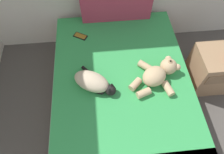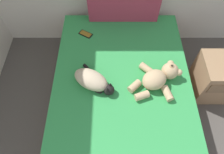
{
  "view_description": "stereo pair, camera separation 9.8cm",
  "coord_description": "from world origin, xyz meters",
  "px_view_note": "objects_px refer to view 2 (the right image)",
  "views": [
    {
      "loc": [
        1.31,
        1.63,
        2.14
      ],
      "look_at": [
        1.41,
        2.64,
        0.53
      ],
      "focal_mm": 32.35,
      "sensor_mm": 36.0,
      "label": 1
    },
    {
      "loc": [
        1.41,
        1.63,
        2.14
      ],
      "look_at": [
        1.41,
        2.64,
        0.53
      ],
      "focal_mm": 32.35,
      "sensor_mm": 36.0,
      "label": 2
    }
  ],
  "objects_px": {
    "cat": "(93,81)",
    "nightstand": "(219,78)",
    "bed": "(121,95)",
    "teddy_bear": "(159,78)",
    "patterned_cushion": "(124,3)",
    "cell_phone": "(86,34)"
  },
  "relations": [
    {
      "from": "cat",
      "to": "nightstand",
      "type": "distance_m",
      "value": 1.4
    },
    {
      "from": "bed",
      "to": "teddy_bear",
      "type": "distance_m",
      "value": 0.46
    },
    {
      "from": "patterned_cushion",
      "to": "cell_phone",
      "type": "xyz_separation_m",
      "value": [
        -0.42,
        -0.26,
        -0.2
      ]
    },
    {
      "from": "bed",
      "to": "patterned_cushion",
      "type": "height_order",
      "value": "patterned_cushion"
    },
    {
      "from": "teddy_bear",
      "to": "cat",
      "type": "bearing_deg",
      "value": -176.93
    },
    {
      "from": "cat",
      "to": "nightstand",
      "type": "relative_size",
      "value": 0.78
    },
    {
      "from": "teddy_bear",
      "to": "cell_phone",
      "type": "height_order",
      "value": "teddy_bear"
    },
    {
      "from": "patterned_cushion",
      "to": "nightstand",
      "type": "height_order",
      "value": "patterned_cushion"
    },
    {
      "from": "cell_phone",
      "to": "bed",
      "type": "bearing_deg",
      "value": -58.4
    },
    {
      "from": "teddy_bear",
      "to": "bed",
      "type": "bearing_deg",
      "value": -176.52
    },
    {
      "from": "patterned_cushion",
      "to": "cat",
      "type": "distance_m",
      "value": 0.97
    },
    {
      "from": "bed",
      "to": "cell_phone",
      "type": "distance_m",
      "value": 0.79
    },
    {
      "from": "cat",
      "to": "cell_phone",
      "type": "xyz_separation_m",
      "value": [
        -0.12,
        0.65,
        -0.07
      ]
    },
    {
      "from": "patterned_cushion",
      "to": "cell_phone",
      "type": "height_order",
      "value": "patterned_cushion"
    },
    {
      "from": "cat",
      "to": "teddy_bear",
      "type": "height_order",
      "value": "teddy_bear"
    },
    {
      "from": "cat",
      "to": "cell_phone",
      "type": "height_order",
      "value": "cat"
    },
    {
      "from": "bed",
      "to": "cell_phone",
      "type": "bearing_deg",
      "value": 121.6
    },
    {
      "from": "patterned_cushion",
      "to": "teddy_bear",
      "type": "xyz_separation_m",
      "value": [
        0.3,
        -0.88,
        -0.13
      ]
    },
    {
      "from": "cat",
      "to": "teddy_bear",
      "type": "relative_size",
      "value": 0.8
    },
    {
      "from": "bed",
      "to": "patterned_cushion",
      "type": "distance_m",
      "value": 1.01
    },
    {
      "from": "patterned_cushion",
      "to": "cell_phone",
      "type": "relative_size",
      "value": 4.81
    },
    {
      "from": "teddy_bear",
      "to": "nightstand",
      "type": "xyz_separation_m",
      "value": [
        0.74,
        0.18,
        -0.3
      ]
    }
  ]
}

